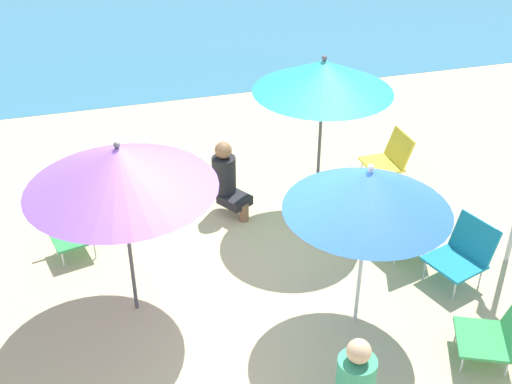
% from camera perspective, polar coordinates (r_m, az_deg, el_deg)
% --- Properties ---
extents(ground_plane, '(40.00, 40.00, 0.00)m').
position_cam_1_polar(ground_plane, '(7.07, -0.91, -9.47)').
color(ground_plane, '#D3BC8C').
extents(umbrella_blue, '(1.56, 1.56, 1.83)m').
position_cam_1_polar(umbrella_blue, '(5.99, 9.74, 0.15)').
color(umbrella_blue, silver).
rests_on(umbrella_blue, ground_plane).
extents(umbrella_purple, '(1.81, 1.81, 1.95)m').
position_cam_1_polar(umbrella_purple, '(6.15, -11.74, 2.02)').
color(umbrella_purple, '#4C4C51').
rests_on(umbrella_purple, ground_plane).
extents(umbrella_teal, '(1.64, 1.64, 2.09)m').
position_cam_1_polar(umbrella_teal, '(7.65, 5.86, 9.96)').
color(umbrella_teal, '#4C4C51').
rests_on(umbrella_teal, ground_plane).
extents(beach_chair_a, '(0.56, 0.59, 0.60)m').
position_cam_1_polar(beach_chair_a, '(7.88, -15.81, -3.04)').
color(beach_chair_a, '#33934C').
rests_on(beach_chair_a, ground_plane).
extents(beach_chair_b, '(0.67, 0.67, 0.64)m').
position_cam_1_polar(beach_chair_b, '(7.67, 13.06, -3.50)').
color(beach_chair_b, '#33934C').
rests_on(beach_chair_b, ground_plane).
extents(beach_chair_c, '(0.73, 0.70, 0.70)m').
position_cam_1_polar(beach_chair_c, '(7.48, 17.53, -4.98)').
color(beach_chair_c, teal).
rests_on(beach_chair_c, ground_plane).
extents(beach_chair_d, '(0.57, 0.55, 0.67)m').
position_cam_1_polar(beach_chair_d, '(9.17, 11.52, 3.00)').
color(beach_chair_d, gold).
rests_on(beach_chair_d, ground_plane).
extents(beach_chair_e, '(0.76, 0.74, 0.61)m').
position_cam_1_polar(beach_chair_e, '(6.66, 20.19, -11.51)').
color(beach_chair_e, '#33934C').
rests_on(beach_chair_e, ground_plane).
extents(person_b, '(0.47, 0.54, 0.98)m').
position_cam_1_polar(person_b, '(8.21, -2.55, 1.15)').
color(person_b, black).
rests_on(person_b, ground_plane).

